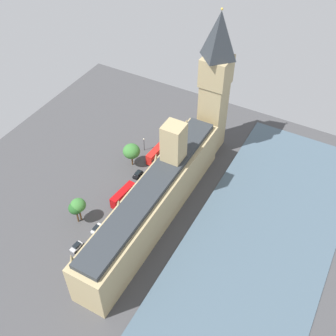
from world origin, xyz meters
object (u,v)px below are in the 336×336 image
plane_tree_under_trees (78,205)px  double_decker_bus_far_end (157,153)px  plane_tree_by_river_gate (131,151)px  car_white_corner (97,229)px  pedestrian_trailing (117,227)px  street_lamp_slot_10 (144,142)px  plane_tree_kerbside (75,208)px  car_black_midblock (138,174)px  car_silver_opposite_hall (76,247)px  double_decker_bus_leading (123,195)px  pedestrian_near_tower (84,270)px  parliament_building (155,199)px  clock_tower (215,83)px

plane_tree_under_trees → double_decker_bus_far_end: bearing=-100.4°
plane_tree_by_river_gate → car_white_corner: bearing=101.4°
pedestrian_trailing → car_white_corner: bearing=137.4°
street_lamp_slot_10 → plane_tree_kerbside: bearing=88.9°
car_black_midblock → plane_tree_by_river_gate: size_ratio=0.47×
double_decker_bus_far_end → pedestrian_trailing: double_decker_bus_far_end is taller
car_silver_opposite_hall → pedestrian_trailing: 13.82m
car_white_corner → double_decker_bus_leading: bearing=88.1°
car_silver_opposite_hall → plane_tree_by_river_gate: 40.09m
pedestrian_near_tower → parliament_building: bearing=-32.0°
car_black_midblock → pedestrian_near_tower: car_black_midblock is taller
double_decker_bus_far_end → plane_tree_by_river_gate: size_ratio=1.16×
plane_tree_kerbside → plane_tree_under_trees: bearing=-112.5°
car_silver_opposite_hall → pedestrian_near_tower: (-6.82, 5.40, -0.12)m
plane_tree_under_trees → pedestrian_near_tower: bearing=129.6°
double_decker_bus_far_end → plane_tree_kerbside: size_ratio=1.26×
double_decker_bus_leading → car_black_midblock: bearing=-75.4°
double_decker_bus_leading → pedestrian_trailing: double_decker_bus_leading is taller
clock_tower → pedestrian_near_tower: clock_tower is taller
double_decker_bus_far_end → car_black_midblock: double_decker_bus_far_end is taller
double_decker_bus_far_end → car_white_corner: double_decker_bus_far_end is taller
plane_tree_kerbside → street_lamp_slot_10: bearing=-91.1°
double_decker_bus_leading → plane_tree_kerbside: size_ratio=1.27×
parliament_building → car_white_corner: bearing=45.6°
car_silver_opposite_hall → plane_tree_under_trees: size_ratio=0.47×
car_white_corner → car_silver_opposite_hall: (1.36, 8.44, 0.00)m
parliament_building → plane_tree_by_river_gate: 26.25m
double_decker_bus_far_end → car_black_midblock: bearing=87.3°
car_black_midblock → plane_tree_kerbside: (5.97, 26.60, 5.56)m
parliament_building → plane_tree_under_trees: (20.50, 12.66, -1.70)m
car_white_corner → plane_tree_under_trees: plane_tree_under_trees is taller
double_decker_bus_leading → plane_tree_under_trees: bearing=66.5°
plane_tree_under_trees → street_lamp_slot_10: 38.83m
pedestrian_trailing → plane_tree_by_river_gate: bearing=33.8°
clock_tower → plane_tree_kerbside: clock_tower is taller
car_white_corner → pedestrian_trailing: size_ratio=2.65×
car_silver_opposite_hall → clock_tower: bearing=-98.8°
double_decker_bus_far_end → car_white_corner: bearing=93.8°
parliament_building → car_white_corner: size_ratio=17.05×
parliament_building → plane_tree_under_trees: parliament_building is taller
double_decker_bus_leading → pedestrian_trailing: 11.90m
car_silver_opposite_hall → pedestrian_trailing: bearing=-113.2°
pedestrian_near_tower → plane_tree_kerbside: bearing=26.7°
clock_tower → car_black_midblock: bearing=61.4°
double_decker_bus_far_end → double_decker_bus_leading: same height
parliament_building → car_black_midblock: size_ratio=16.50×
double_decker_bus_far_end → plane_tree_under_trees: size_ratio=1.16×
car_silver_opposite_hall → pedestrian_near_tower: car_silver_opposite_hall is taller
double_decker_bus_far_end → street_lamp_slot_10: bearing=-11.8°
car_black_midblock → double_decker_bus_far_end: bearing=-95.3°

